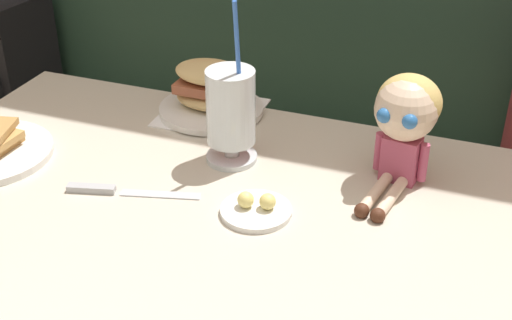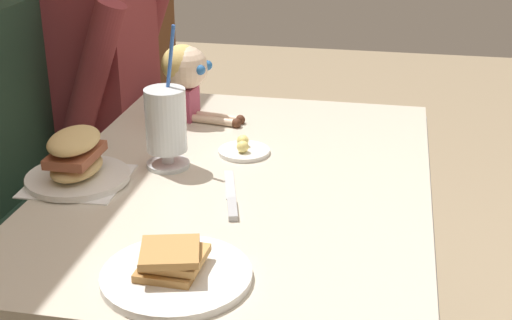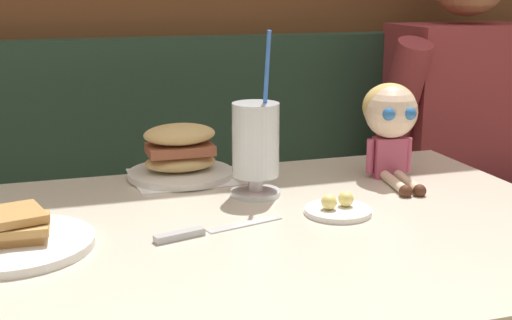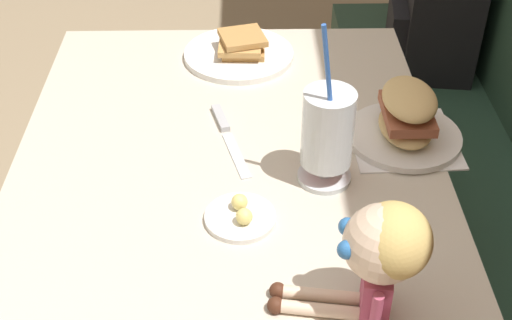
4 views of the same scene
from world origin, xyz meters
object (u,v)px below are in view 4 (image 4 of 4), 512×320
Objects in this scene: toast_plate at (240,51)px; butter_knife at (225,128)px; backpack at (440,0)px; milkshake_glass at (327,134)px; sandwich_plate at (406,120)px; butter_saucer at (241,216)px; seated_doll at (382,249)px.

toast_plate reaches higher than butter_knife.
toast_plate is 0.62× the size of backpack.
milkshake_glass is 1.43× the size of sandwich_plate.
butter_saucer is at bearing -55.02° from sandwich_plate.
sandwich_plate is 0.54× the size of backpack.
toast_plate is 0.47m from milkshake_glass.
butter_saucer is at bearing -136.48° from seated_doll.
toast_plate is 0.45m from sandwich_plate.
butter_saucer is at bearing -29.84° from backpack.
butter_knife is at bearing -173.34° from butter_saucer.
sandwich_plate is 0.84m from backpack.
sandwich_plate is 0.35m from butter_knife.
sandwich_plate is 0.95× the size of butter_knife.
sandwich_plate is 0.98× the size of seated_doll.
toast_plate is 0.55m from butter_saucer.
butter_knife is at bearing -39.11° from backpack.
seated_doll is at bearing 14.38° from toast_plate.
backpack is (-0.47, 0.58, -0.10)m from toast_plate.
toast_plate is 0.79× the size of milkshake_glass.
milkshake_glass is at bearing -25.40° from backpack.
milkshake_glass is 1.36× the size of butter_knife.
seated_doll reaches higher than toast_plate.
milkshake_glass is at bearing 125.15° from butter_saucer.
toast_plate is at bearing 174.01° from butter_knife.
milkshake_glass reaches higher than backpack.
milkshake_glass is at bearing 18.89° from toast_plate.
butter_saucer is 0.30× the size of backpack.
toast_plate reaches higher than butter_saucer.
butter_saucer is at bearing -54.85° from milkshake_glass.
sandwich_plate is at bearing 83.30° from butter_knife.
milkshake_glass reaches higher than butter_knife.
milkshake_glass is 0.26m from butter_knife.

